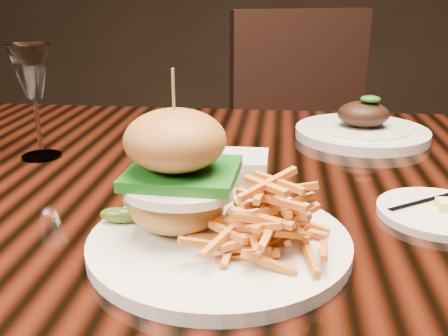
# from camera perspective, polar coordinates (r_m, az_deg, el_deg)

# --- Properties ---
(dining_table) EXTENTS (1.60, 0.90, 0.75)m
(dining_table) POSITION_cam_1_polar(r_m,az_deg,el_deg) (0.82, 2.84, -6.12)
(dining_table) COLOR black
(dining_table) RESTS_ON ground
(burger_plate) EXTENTS (0.29, 0.29, 0.19)m
(burger_plate) POSITION_cam_1_polar(r_m,az_deg,el_deg) (0.56, -0.89, -4.01)
(burger_plate) COLOR silver
(burger_plate) RESTS_ON dining_table
(side_saucer) EXTENTS (0.15, 0.15, 0.02)m
(side_saucer) POSITION_cam_1_polar(r_m,az_deg,el_deg) (0.71, 22.29, -4.48)
(side_saucer) COLOR silver
(side_saucer) RESTS_ON dining_table
(ramekin) EXTENTS (0.10, 0.10, 0.04)m
(ramekin) POSITION_cam_1_polar(r_m,az_deg,el_deg) (0.77, 1.70, 0.06)
(ramekin) COLOR silver
(ramekin) RESTS_ON dining_table
(wine_glass) EXTENTS (0.07, 0.07, 0.19)m
(wine_glass) POSITION_cam_1_polar(r_m,az_deg,el_deg) (0.90, -20.17, 9.43)
(wine_glass) COLOR white
(wine_glass) RESTS_ON dining_table
(far_dish) EXTENTS (0.25, 0.25, 0.08)m
(far_dish) POSITION_cam_1_polar(r_m,az_deg,el_deg) (1.02, 14.79, 4.08)
(far_dish) COLOR silver
(far_dish) RESTS_ON dining_table
(chair_far) EXTENTS (0.59, 0.60, 0.95)m
(chair_far) POSITION_cam_1_polar(r_m,az_deg,el_deg) (1.70, 9.39, 2.51)
(chair_far) COLOR black
(chair_far) RESTS_ON ground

